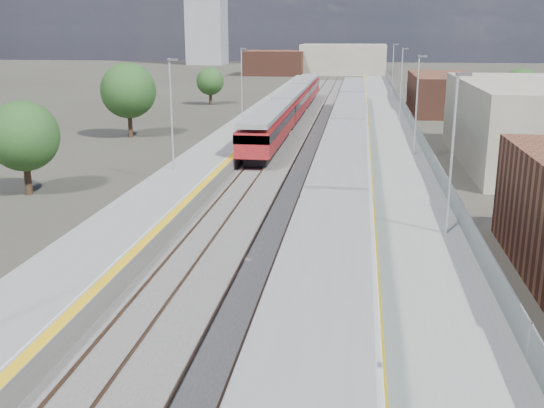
# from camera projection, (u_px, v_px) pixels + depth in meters

# --- Properties ---
(ground) EXTENTS (320.00, 320.00, 0.00)m
(ground) POSITION_uv_depth(u_px,v_px,m) (332.00, 147.00, 57.96)
(ground) COLOR #47443A
(ground) RESTS_ON ground
(ballast_bed) EXTENTS (10.50, 155.00, 0.06)m
(ballast_bed) POSITION_uv_depth(u_px,v_px,m) (310.00, 142.00, 60.64)
(ballast_bed) COLOR #565451
(ballast_bed) RESTS_ON ground
(tracks) EXTENTS (8.96, 160.00, 0.17)m
(tracks) POSITION_uv_depth(u_px,v_px,m) (317.00, 138.00, 62.14)
(tracks) COLOR #4C3323
(tracks) RESTS_ON ground
(platform_right) EXTENTS (4.70, 155.00, 8.52)m
(platform_right) POSITION_uv_depth(u_px,v_px,m) (390.00, 138.00, 59.51)
(platform_right) COLOR slate
(platform_right) RESTS_ON ground
(platform_left) EXTENTS (4.30, 155.00, 8.52)m
(platform_left) POSITION_uv_depth(u_px,v_px,m) (240.00, 135.00, 61.39)
(platform_left) COLOR slate
(platform_left) RESTS_ON ground
(buildings) EXTENTS (72.00, 185.50, 40.00)m
(buildings) POSITION_uv_depth(u_px,v_px,m) (270.00, 28.00, 142.16)
(buildings) COLOR brown
(buildings) RESTS_ON ground
(green_train) EXTENTS (3.06, 85.15, 3.37)m
(green_train) POSITION_uv_depth(u_px,v_px,m) (347.00, 142.00, 46.52)
(green_train) COLOR black
(green_train) RESTS_ON ground
(red_train) EXTENTS (2.77, 56.27, 3.50)m
(red_train) POSITION_uv_depth(u_px,v_px,m) (292.00, 103.00, 73.79)
(red_train) COLOR black
(red_train) RESTS_ON ground
(tree_a) EXTENTS (4.48, 4.48, 6.08)m
(tree_a) POSITION_uv_depth(u_px,v_px,m) (23.00, 136.00, 40.18)
(tree_a) COLOR #382619
(tree_a) RESTS_ON ground
(tree_b) EXTENTS (5.39, 5.39, 7.30)m
(tree_b) POSITION_uv_depth(u_px,v_px,m) (128.00, 91.00, 61.95)
(tree_b) COLOR #382619
(tree_b) RESTS_ON ground
(tree_c) EXTENTS (3.87, 3.87, 5.24)m
(tree_c) POSITION_uv_depth(u_px,v_px,m) (210.00, 81.00, 89.76)
(tree_c) COLOR #382619
(tree_c) RESTS_ON ground
(tree_d) EXTENTS (4.47, 4.47, 6.06)m
(tree_d) POSITION_uv_depth(u_px,v_px,m) (520.00, 88.00, 73.89)
(tree_d) COLOR #382619
(tree_d) RESTS_ON ground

